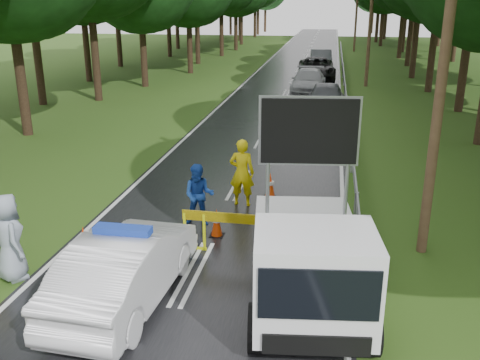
% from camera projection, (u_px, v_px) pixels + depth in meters
% --- Properties ---
extents(ground, '(160.00, 160.00, 0.00)m').
position_uv_depth(ground, '(193.00, 273.00, 11.95)').
color(ground, '#2B4D16').
rests_on(ground, ground).
extents(road, '(7.00, 140.00, 0.02)m').
position_uv_depth(road, '(293.00, 80.00, 39.94)').
color(road, black).
rests_on(road, ground).
extents(guardrail, '(0.12, 60.06, 0.70)m').
position_uv_depth(guardrail, '(344.00, 75.00, 38.87)').
color(guardrail, gray).
rests_on(guardrail, ground).
extents(utility_pole_near, '(1.40, 0.24, 10.00)m').
position_uv_depth(utility_pole_near, '(447.00, 36.00, 11.36)').
color(utility_pole_near, '#483121').
rests_on(utility_pole_near, ground).
extents(utility_pole_mid, '(1.40, 0.24, 10.00)m').
position_uv_depth(utility_pole_mid, '(371.00, 10.00, 35.62)').
color(utility_pole_mid, '#483121').
rests_on(utility_pole_mid, ground).
extents(utility_pole_far, '(1.40, 0.24, 10.00)m').
position_uv_depth(utility_pole_far, '(357.00, 5.00, 59.88)').
color(utility_pole_far, '#483121').
rests_on(utility_pole_far, ground).
extents(police_sedan, '(1.82, 4.61, 1.64)m').
position_uv_depth(police_sedan, '(126.00, 268.00, 10.59)').
color(police_sedan, silver).
rests_on(police_sedan, ground).
extents(work_truck, '(2.72, 5.16, 3.94)m').
position_uv_depth(work_truck, '(309.00, 259.00, 10.29)').
color(work_truck, gray).
rests_on(work_truck, ground).
extents(barrier, '(2.50, 0.11, 1.04)m').
position_uv_depth(barrier, '(234.00, 223.00, 12.62)').
color(barrier, '#C6D40B').
rests_on(barrier, ground).
extents(officer, '(0.75, 0.50, 2.02)m').
position_uv_depth(officer, '(242.00, 173.00, 15.54)').
color(officer, yellow).
rests_on(officer, ground).
extents(civilian, '(0.90, 0.74, 1.70)m').
position_uv_depth(civilian, '(199.00, 195.00, 14.22)').
color(civilian, blue).
rests_on(civilian, ground).
extents(bystander_right, '(1.12, 1.11, 1.95)m').
position_uv_depth(bystander_right, '(9.00, 237.00, 11.42)').
color(bystander_right, '#8C99A9').
rests_on(bystander_right, ground).
extents(queue_car_first, '(1.89, 4.70, 1.60)m').
position_uv_depth(queue_car_first, '(326.00, 98.00, 28.33)').
color(queue_car_first, '#3F4247').
rests_on(queue_car_first, ground).
extents(queue_car_second, '(2.14, 5.27, 1.53)m').
position_uv_depth(queue_car_second, '(308.00, 82.00, 34.13)').
color(queue_car_second, gray).
rests_on(queue_car_second, ground).
extents(queue_car_third, '(3.02, 5.96, 1.62)m').
position_uv_depth(queue_car_third, '(316.00, 68.00, 40.24)').
color(queue_car_third, black).
rests_on(queue_car_third, ground).
extents(queue_car_fourth, '(2.05, 5.11, 1.65)m').
position_uv_depth(queue_car_fourth, '(321.00, 60.00, 45.81)').
color(queue_car_fourth, '#43474B').
rests_on(queue_car_fourth, ground).
extents(cone_center, '(0.36, 0.36, 0.76)m').
position_uv_depth(cone_center, '(217.00, 223.00, 13.68)').
color(cone_center, black).
rests_on(cone_center, ground).
extents(cone_far, '(0.39, 0.39, 0.82)m').
position_uv_depth(cone_far, '(270.00, 186.00, 16.31)').
color(cone_far, black).
rests_on(cone_far, ground).
extents(cone_left_mid, '(0.33, 0.33, 0.70)m').
position_uv_depth(cone_left_mid, '(84.00, 240.00, 12.75)').
color(cone_left_mid, black).
rests_on(cone_left_mid, ground).
extents(cone_right, '(0.33, 0.33, 0.70)m').
position_uv_depth(cone_right, '(351.00, 229.00, 13.39)').
color(cone_right, black).
rests_on(cone_right, ground).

